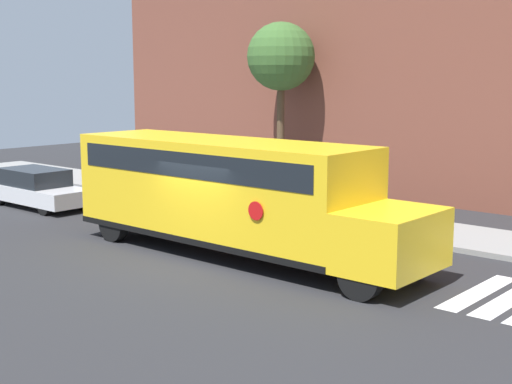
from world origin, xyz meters
TOP-DOWN VIEW (x-y plane):
  - ground_plane at (0.00, 0.00)m, footprint 60.00×60.00m
  - sidewalk_strip at (0.00, 6.50)m, footprint 44.00×3.00m
  - building_backdrop at (0.00, 13.00)m, footprint 32.00×4.00m
  - school_bus at (0.08, 0.93)m, footprint 10.45×2.57m
  - parked_car at (-9.91, 1.44)m, footprint 4.51×1.70m
  - tree_near_sidewalk at (-5.26, 9.60)m, footprint 2.68×2.68m

SIDE VIEW (x-z plane):
  - ground_plane at x=0.00m, z-range 0.00..0.00m
  - sidewalk_strip at x=0.00m, z-range 0.00..0.15m
  - parked_car at x=-9.91m, z-range 0.00..1.37m
  - school_bus at x=0.08m, z-range 0.23..3.25m
  - tree_near_sidewalk at x=-5.26m, z-range 1.98..8.75m
  - building_backdrop at x=0.00m, z-range 0.00..12.95m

